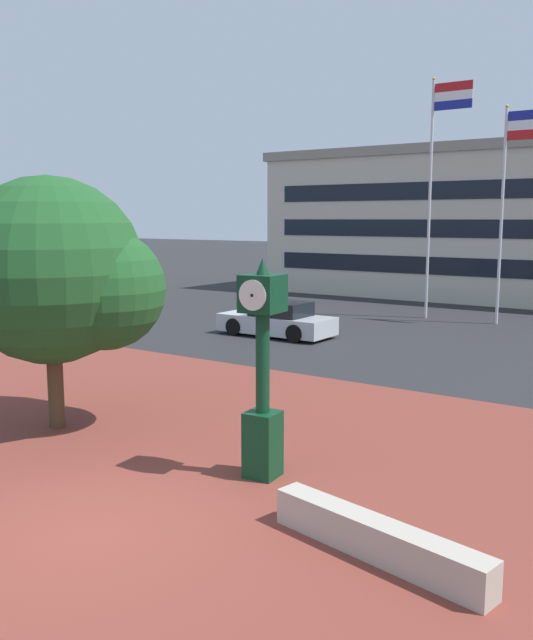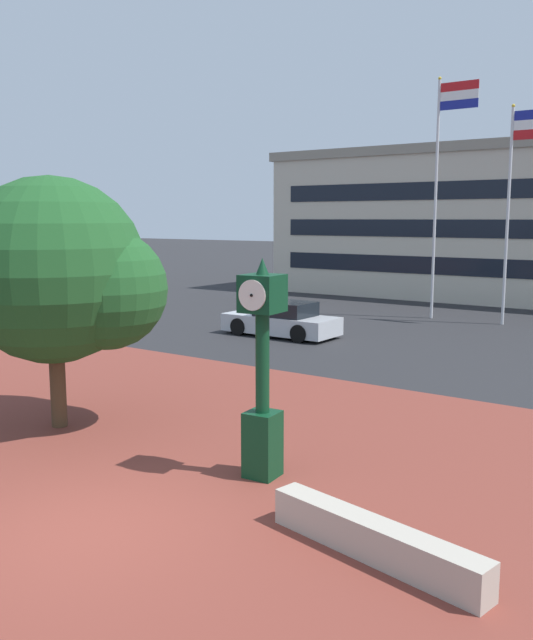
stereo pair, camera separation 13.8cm
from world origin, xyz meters
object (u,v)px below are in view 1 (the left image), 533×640
at_px(street_clock, 263,374).
at_px(flagpole_secondary, 510,192).
at_px(plaza_tree, 62,275).
at_px(flagpole_primary, 435,178).
at_px(car_street_mid, 277,320).
at_px(civic_building, 506,223).

distance_m(street_clock, flagpole_secondary, 19.46).
relative_size(plaza_tree, flagpole_secondary, 0.59).
bearing_deg(flagpole_primary, car_street_mid, -111.89).
height_order(street_clock, flagpole_primary, flagpole_primary).
bearing_deg(car_street_mid, street_clock, -147.33).
bearing_deg(civic_building, car_street_mid, -99.16).
distance_m(car_street_mid, flagpole_secondary, 10.75).
distance_m(flagpole_primary, flagpole_secondary, 3.17).
bearing_deg(flagpole_primary, street_clock, -76.98).
relative_size(plaza_tree, car_street_mid, 1.20).
xyz_separation_m(plaza_tree, civic_building, (0.46, 30.24, 0.87)).
distance_m(plaza_tree, civic_building, 30.25).
relative_size(car_street_mid, civic_building, 0.17).
distance_m(flagpole_secondary, civic_building, 11.60).
xyz_separation_m(street_clock, plaza_tree, (-4.87, -0.05, 1.42)).
xyz_separation_m(flagpole_secondary, civic_building, (-3.11, 11.10, -1.30)).
relative_size(street_clock, plaza_tree, 0.71).
height_order(street_clock, plaza_tree, plaza_tree).
xyz_separation_m(car_street_mid, flagpole_primary, (2.99, 7.45, 5.42)).
height_order(plaza_tree, flagpole_primary, flagpole_primary).
height_order(plaza_tree, civic_building, civic_building).
xyz_separation_m(street_clock, car_street_mid, (-7.41, 11.63, -1.18)).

